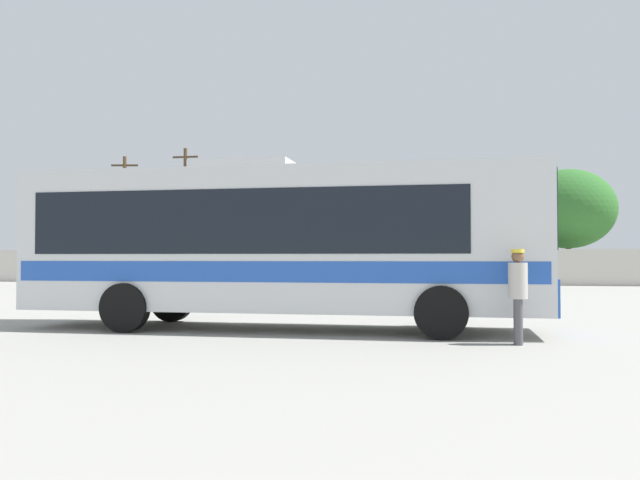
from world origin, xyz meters
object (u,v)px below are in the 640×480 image
(parked_car_second_maroon, at_px, (196,272))
(roadside_tree_midright, at_px, (419,201))
(parked_car_leftmost_red, at_px, (100,272))
(utility_pole_near, at_px, (124,216))
(roadside_tree_midleft, at_px, (226,205))
(attendant_by_bus_door, at_px, (518,290))
(utility_pole_far, at_px, (185,211))
(roadside_tree_right, at_px, (568,209))
(parked_car_third_silver, at_px, (308,272))
(roadside_tree_left, at_px, (136,210))
(coach_bus_silver_blue, at_px, (276,239))

(parked_car_second_maroon, bearing_deg, roadside_tree_midright, 29.18)
(parked_car_leftmost_red, bearing_deg, utility_pole_near, 107.07)
(utility_pole_near, height_order, roadside_tree_midleft, utility_pole_near)
(attendant_by_bus_door, distance_m, utility_pole_far, 36.19)
(utility_pole_far, bearing_deg, roadside_tree_right, -2.56)
(parked_car_second_maroon, distance_m, roadside_tree_right, 22.31)
(attendant_by_bus_door, xyz_separation_m, parked_car_second_maroon, (-14.95, 22.92, -0.21))
(roadside_tree_midright, bearing_deg, parked_car_third_silver, -129.69)
(attendant_by_bus_door, relative_size, parked_car_leftmost_red, 0.38)
(roadside_tree_right, bearing_deg, roadside_tree_midleft, 179.36)
(attendant_by_bus_door, xyz_separation_m, parked_car_leftmost_red, (-20.27, 22.09, -0.23))
(parked_car_second_maroon, distance_m, roadside_tree_midleft, 8.19)
(attendant_by_bus_door, xyz_separation_m, roadside_tree_left, (-22.28, 30.53, 3.86))
(roadside_tree_left, bearing_deg, utility_pole_near, -99.06)
(parked_car_third_silver, xyz_separation_m, roadside_tree_midleft, (-6.95, 7.07, 4.30))
(parked_car_second_maroon, height_order, roadside_tree_right, roadside_tree_right)
(coach_bus_silver_blue, distance_m, parked_car_third_silver, 21.38)
(parked_car_third_silver, height_order, roadside_tree_right, roadside_tree_right)
(roadside_tree_midleft, bearing_deg, parked_car_third_silver, -45.50)
(parked_car_third_silver, xyz_separation_m, roadside_tree_midright, (5.71, 6.88, 4.31))
(utility_pole_far, height_order, roadside_tree_right, utility_pole_far)
(parked_car_third_silver, height_order, roadside_tree_midright, roadside_tree_midright)
(utility_pole_near, height_order, roadside_tree_midright, utility_pole_near)
(coach_bus_silver_blue, bearing_deg, roadside_tree_midleft, 110.53)
(coach_bus_silver_blue, relative_size, parked_car_leftmost_red, 2.51)
(coach_bus_silver_blue, xyz_separation_m, roadside_tree_midright, (2.12, 27.92, 3.11))
(roadside_tree_left, xyz_separation_m, roadside_tree_midleft, (6.78, -0.66, 0.23))
(attendant_by_bus_door, bearing_deg, parked_car_third_silver, 110.57)
(coach_bus_silver_blue, height_order, parked_car_third_silver, coach_bus_silver_blue)
(attendant_by_bus_door, bearing_deg, roadside_tree_midleft, 117.43)
(parked_car_leftmost_red, bearing_deg, roadside_tree_midleft, 58.50)
(parked_car_second_maroon, bearing_deg, utility_pole_far, 115.91)
(coach_bus_silver_blue, height_order, parked_car_second_maroon, coach_bus_silver_blue)
(coach_bus_silver_blue, bearing_deg, utility_pole_near, 122.46)
(attendant_by_bus_door, distance_m, roadside_tree_right, 30.43)
(roadside_tree_midleft, distance_m, roadside_tree_right, 21.51)
(attendant_by_bus_door, relative_size, roadside_tree_left, 0.24)
(roadside_tree_midright, bearing_deg, coach_bus_silver_blue, -94.35)
(attendant_by_bus_door, height_order, utility_pole_far, utility_pole_far)
(coach_bus_silver_blue, bearing_deg, roadside_tree_right, 68.51)
(roadside_tree_left, height_order, roadside_tree_midright, roadside_tree_midright)
(parked_car_leftmost_red, distance_m, roadside_tree_midright, 19.49)
(parked_car_second_maroon, height_order, roadside_tree_midright, roadside_tree_midright)
(parked_car_leftmost_red, relative_size, parked_car_third_silver, 1.04)
(parked_car_leftmost_red, relative_size, roadside_tree_midleft, 0.65)
(attendant_by_bus_door, height_order, roadside_tree_midright, roadside_tree_midright)
(roadside_tree_midright, bearing_deg, roadside_tree_midleft, 179.11)
(utility_pole_far, height_order, roadside_tree_left, utility_pole_far)
(parked_car_third_silver, relative_size, roadside_tree_midright, 0.57)
(roadside_tree_midright, relative_size, roadside_tree_right, 1.10)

